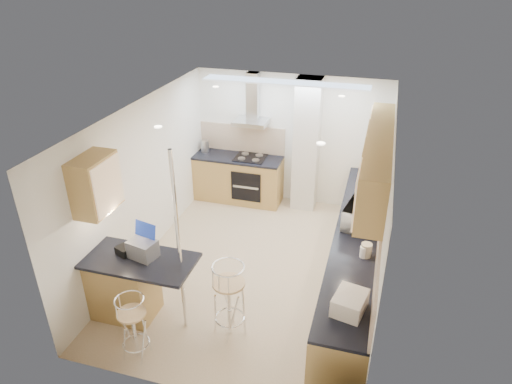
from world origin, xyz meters
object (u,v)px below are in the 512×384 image
(bar_stool_end, at_px, (229,300))
(microwave, at_px, (361,216))
(bar_stool_near, at_px, (134,328))
(bread_bin, at_px, (350,303))
(laptop, at_px, (143,249))

(bar_stool_end, bearing_deg, microwave, -27.00)
(bar_stool_near, distance_m, bar_stool_end, 1.18)
(microwave, distance_m, bar_stool_end, 2.21)
(bar_stool_end, relative_size, bread_bin, 2.63)
(laptop, relative_size, bar_stool_near, 0.38)
(bar_stool_end, bearing_deg, bar_stool_near, 140.77)
(bar_stool_near, xyz_separation_m, bar_stool_end, (0.96, 0.68, 0.08))
(bar_stool_near, bearing_deg, bread_bin, -11.00)
(laptop, relative_size, bar_stool_end, 0.32)
(microwave, relative_size, laptop, 1.77)
(microwave, bearing_deg, bar_stool_end, 148.68)
(laptop, distance_m, bar_stool_end, 1.26)
(laptop, distance_m, bar_stool_near, 0.96)
(laptop, bearing_deg, microwave, 44.25)
(microwave, distance_m, bread_bin, 1.81)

